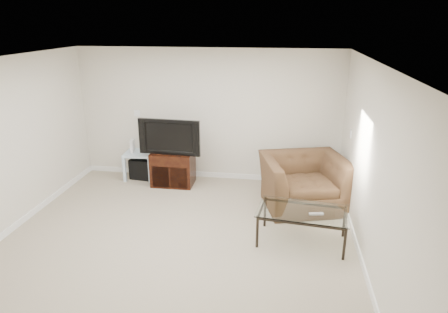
# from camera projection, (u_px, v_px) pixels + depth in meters

# --- Properties ---
(floor) EXTENTS (5.00, 5.00, 0.00)m
(floor) POSITION_uv_depth(u_px,v_px,m) (176.00, 242.00, 5.63)
(floor) COLOR tan
(floor) RESTS_ON ground
(ceiling) EXTENTS (5.00, 5.00, 0.00)m
(ceiling) POSITION_uv_depth(u_px,v_px,m) (168.00, 62.00, 4.81)
(ceiling) COLOR white
(ceiling) RESTS_ON ground
(wall_back) EXTENTS (5.00, 0.02, 2.50)m
(wall_back) POSITION_uv_depth(u_px,v_px,m) (208.00, 116.00, 7.55)
(wall_back) COLOR silver
(wall_back) RESTS_ON ground
(wall_right) EXTENTS (0.02, 5.00, 2.50)m
(wall_right) POSITION_uv_depth(u_px,v_px,m) (371.00, 169.00, 4.86)
(wall_right) COLOR silver
(wall_right) RESTS_ON ground
(plate_back) EXTENTS (0.12, 0.02, 0.12)m
(plate_back) POSITION_uv_depth(u_px,v_px,m) (137.00, 113.00, 7.74)
(plate_back) COLOR white
(plate_back) RESTS_ON wall_back
(plate_right_switch) EXTENTS (0.02, 0.09, 0.13)m
(plate_right_switch) POSITION_uv_depth(u_px,v_px,m) (351.00, 134.00, 6.36)
(plate_right_switch) COLOR white
(plate_right_switch) RESTS_ON wall_right
(plate_right_outlet) EXTENTS (0.02, 0.08, 0.12)m
(plate_right_outlet) POSITION_uv_depth(u_px,v_px,m) (347.00, 196.00, 6.39)
(plate_right_outlet) COLOR white
(plate_right_outlet) RESTS_ON wall_right
(tv_stand) EXTENTS (0.77, 0.54, 0.64)m
(tv_stand) POSITION_uv_depth(u_px,v_px,m) (173.00, 168.00, 7.52)
(tv_stand) COLOR black
(tv_stand) RESTS_ON floor
(dvd_player) EXTENTS (0.45, 0.32, 0.06)m
(dvd_player) POSITION_uv_depth(u_px,v_px,m) (172.00, 158.00, 7.41)
(dvd_player) COLOR black
(dvd_player) RESTS_ON tv_stand
(television) EXTENTS (1.07, 0.27, 0.66)m
(television) POSITION_uv_depth(u_px,v_px,m) (171.00, 136.00, 7.28)
(television) COLOR black
(television) RESTS_ON tv_stand
(side_table) EXTENTS (0.58, 0.58, 0.53)m
(side_table) POSITION_uv_depth(u_px,v_px,m) (141.00, 165.00, 7.86)
(side_table) COLOR silver
(side_table) RESTS_ON floor
(subwoofer) EXTENTS (0.46, 0.46, 0.41)m
(subwoofer) POSITION_uv_depth(u_px,v_px,m) (143.00, 168.00, 7.90)
(subwoofer) COLOR black
(subwoofer) RESTS_ON floor
(game_console) EXTENTS (0.08, 0.18, 0.24)m
(game_console) POSITION_uv_depth(u_px,v_px,m) (132.00, 146.00, 7.72)
(game_console) COLOR white
(game_console) RESTS_ON side_table
(game_case) EXTENTS (0.08, 0.16, 0.21)m
(game_case) POSITION_uv_depth(u_px,v_px,m) (143.00, 147.00, 7.71)
(game_case) COLOR silver
(game_case) RESTS_ON side_table
(recliner) EXTENTS (1.50, 1.18, 1.15)m
(recliner) POSITION_uv_depth(u_px,v_px,m) (304.00, 174.00, 6.55)
(recliner) COLOR brown
(recliner) RESTS_ON floor
(coffee_table) EXTENTS (1.31, 0.84, 0.48)m
(coffee_table) POSITION_uv_depth(u_px,v_px,m) (302.00, 226.00, 5.58)
(coffee_table) COLOR black
(coffee_table) RESTS_ON floor
(remote) EXTENTS (0.20, 0.09, 0.02)m
(remote) POSITION_uv_depth(u_px,v_px,m) (316.00, 214.00, 5.38)
(remote) COLOR #B2B2B7
(remote) RESTS_ON coffee_table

